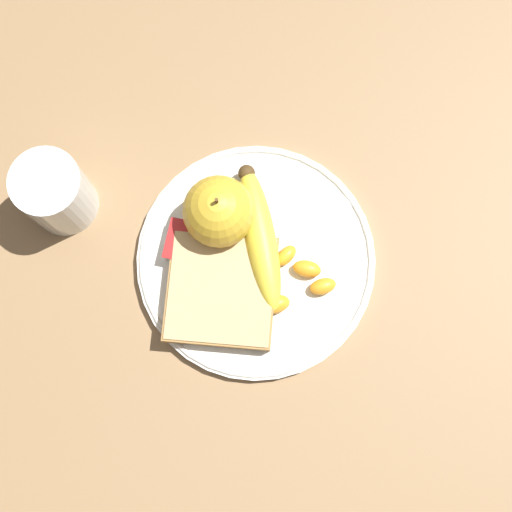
{
  "coord_description": "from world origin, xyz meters",
  "views": [
    {
      "loc": [
        0.14,
        0.03,
        0.78
      ],
      "look_at": [
        0.0,
        0.0,
        0.03
      ],
      "focal_mm": 50.0,
      "sensor_mm": 36.0,
      "label": 1
    }
  ],
  "objects_px": {
    "plate": "(256,260)",
    "bread_slice": "(221,290)",
    "juice_glass": "(56,194)",
    "fork": "(260,258)",
    "apple": "(219,212)",
    "banana": "(259,236)",
    "jam_packet": "(183,246)"
  },
  "relations": [
    {
      "from": "banana",
      "to": "apple",
      "type": "bearing_deg",
      "value": -104.51
    },
    {
      "from": "juice_glass",
      "to": "jam_packet",
      "type": "bearing_deg",
      "value": 80.52
    },
    {
      "from": "juice_glass",
      "to": "apple",
      "type": "distance_m",
      "value": 0.18
    },
    {
      "from": "plate",
      "to": "bread_slice",
      "type": "height_order",
      "value": "bread_slice"
    },
    {
      "from": "juice_glass",
      "to": "fork",
      "type": "height_order",
      "value": "juice_glass"
    },
    {
      "from": "plate",
      "to": "bread_slice",
      "type": "bearing_deg",
      "value": -34.37
    },
    {
      "from": "apple",
      "to": "bread_slice",
      "type": "relative_size",
      "value": 0.64
    },
    {
      "from": "bread_slice",
      "to": "jam_packet",
      "type": "xyz_separation_m",
      "value": [
        -0.04,
        -0.05,
        -0.0
      ]
    },
    {
      "from": "bread_slice",
      "to": "jam_packet",
      "type": "height_order",
      "value": "same"
    },
    {
      "from": "banana",
      "to": "bread_slice",
      "type": "height_order",
      "value": "banana"
    },
    {
      "from": "juice_glass",
      "to": "jam_packet",
      "type": "relative_size",
      "value": 1.96
    },
    {
      "from": "fork",
      "to": "banana",
      "type": "bearing_deg",
      "value": -117.92
    },
    {
      "from": "plate",
      "to": "apple",
      "type": "xyz_separation_m",
      "value": [
        -0.03,
        -0.05,
        0.04
      ]
    },
    {
      "from": "apple",
      "to": "banana",
      "type": "relative_size",
      "value": 0.54
    },
    {
      "from": "juice_glass",
      "to": "bread_slice",
      "type": "height_order",
      "value": "juice_glass"
    },
    {
      "from": "bread_slice",
      "to": "fork",
      "type": "distance_m",
      "value": 0.06
    },
    {
      "from": "jam_packet",
      "to": "fork",
      "type": "bearing_deg",
      "value": 94.77
    },
    {
      "from": "fork",
      "to": "jam_packet",
      "type": "height_order",
      "value": "jam_packet"
    },
    {
      "from": "jam_packet",
      "to": "apple",
      "type": "bearing_deg",
      "value": 140.78
    },
    {
      "from": "apple",
      "to": "bread_slice",
      "type": "distance_m",
      "value": 0.08
    },
    {
      "from": "bread_slice",
      "to": "jam_packet",
      "type": "distance_m",
      "value": 0.06
    },
    {
      "from": "jam_packet",
      "to": "plate",
      "type": "bearing_deg",
      "value": 93.15
    },
    {
      "from": "apple",
      "to": "fork",
      "type": "relative_size",
      "value": 0.57
    },
    {
      "from": "apple",
      "to": "plate",
      "type": "bearing_deg",
      "value": 53.84
    },
    {
      "from": "fork",
      "to": "plate",
      "type": "bearing_deg",
      "value": -13.42
    },
    {
      "from": "apple",
      "to": "banana",
      "type": "distance_m",
      "value": 0.05
    },
    {
      "from": "juice_glass",
      "to": "jam_packet",
      "type": "height_order",
      "value": "juice_glass"
    },
    {
      "from": "plate",
      "to": "banana",
      "type": "xyz_separation_m",
      "value": [
        -0.02,
        -0.0,
        0.02
      ]
    },
    {
      "from": "juice_glass",
      "to": "bread_slice",
      "type": "relative_size",
      "value": 0.66
    },
    {
      "from": "plate",
      "to": "banana",
      "type": "relative_size",
      "value": 1.63
    },
    {
      "from": "juice_glass",
      "to": "jam_packet",
      "type": "xyz_separation_m",
      "value": [
        0.02,
        0.14,
        -0.02
      ]
    },
    {
      "from": "juice_glass",
      "to": "plate",
      "type": "bearing_deg",
      "value": 84.98
    }
  ]
}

